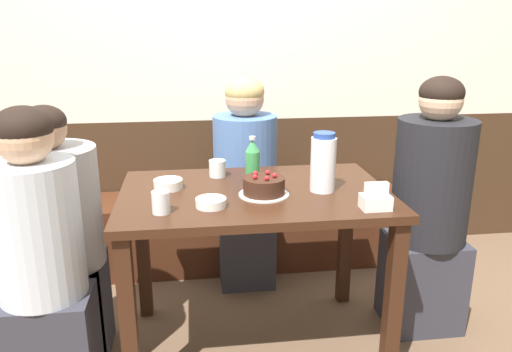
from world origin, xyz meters
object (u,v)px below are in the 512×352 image
Objects in this scene: person_grey_tee at (42,269)px; person_dark_striped at (245,186)px; bench_seat at (237,230)px; water_pitcher at (323,163)px; soju_bottle at (252,161)px; glass_tumbler_short at (161,202)px; person_pale_blue_shirt at (429,212)px; bowl_soup_white at (211,202)px; napkin_holder at (376,199)px; bowl_rice_small at (168,184)px; person_teal_shirt at (58,242)px; birthday_cake at (264,186)px; glass_water_tall at (217,168)px.

person_grey_tee is 1.00× the size of person_dark_striped.
water_pitcher reaches higher than bench_seat.
water_pitcher is at bearing 9.59° from person_grey_tee.
soju_bottle reaches higher than glass_tumbler_short.
person_grey_tee reaches higher than soju_bottle.
water_pitcher is 0.62m from person_pale_blue_shirt.
bowl_soup_white is 0.19m from glass_tumbler_short.
person_pale_blue_shirt is at bearing 40.23° from napkin_holder.
glass_tumbler_short is at bearing -167.06° from bowl_soup_white.
water_pitcher is 0.66m from bowl_rice_small.
person_teal_shirt reaches higher than glass_tumbler_short.
birthday_cake is at bearing -174.38° from water_pitcher.
person_teal_shirt is 1.04m from person_dark_striped.
glass_tumbler_short is 0.51m from person_grey_tee.
person_dark_striped is (0.39, 0.55, -0.20)m from bowl_rice_small.
glass_water_tall reaches higher than bowl_rice_small.
person_pale_blue_shirt is (0.54, 0.10, -0.28)m from water_pitcher.
birthday_cake is 1.75× the size of bowl_soup_white.
water_pitcher is 3.26× the size of glass_water_tall.
glass_water_tall is at bearing -103.44° from bench_seat.
person_dark_striped is at bearing 87.48° from soju_bottle.
bowl_soup_white is (-0.20, -0.29, -0.08)m from soju_bottle.
person_dark_striped is (0.22, 0.79, -0.20)m from bowl_soup_white.
person_pale_blue_shirt is at bearing -9.85° from glass_water_tall.
water_pitcher is at bearing 14.93° from glass_tumbler_short.
person_dark_striped is at bearing -82.00° from bench_seat.
person_pale_blue_shirt reaches higher than bench_seat.
bowl_soup_white is at bearing 4.85° from person_grey_tee.
birthday_cake is 0.89m from person_teal_shirt.
glass_tumbler_short is 0.56m from person_teal_shirt.
bowl_soup_white is at bearing -164.29° from water_pitcher.
bowl_soup_white is 0.85m from person_dark_striped.
bowl_rice_small is at bearing -173.05° from soju_bottle.
person_dark_striped reaches higher than napkin_holder.
birthday_cake is 0.19× the size of person_teal_shirt.
bench_seat is 1.24m from glass_tumbler_short.
person_dark_striped is at bearing 111.12° from water_pitcher.
person_grey_tee is at bearing 9.74° from person_pale_blue_shirt.
bowl_soup_white is (-0.19, -1.00, 0.55)m from bench_seat.
glass_tumbler_short is 0.07× the size of person_pale_blue_shirt.
glass_water_tall is at bearing 83.11° from bowl_soup_white.
bowl_rice_small is at bearing -35.54° from person_dark_striped.
birthday_cake is at bearing -58.92° from glass_water_tall.
soju_bottle is 0.18× the size of person_grey_tee.
bench_seat is 0.94m from soju_bottle.
person_teal_shirt is at bearing 163.27° from bowl_soup_white.
glass_water_tall is (-0.17, 0.29, 0.00)m from birthday_cake.
bowl_soup_white is at bearing -16.73° from person_teal_shirt.
napkin_holder is (0.14, -0.24, -0.08)m from water_pitcher.
napkin_holder is 0.76m from glass_water_tall.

